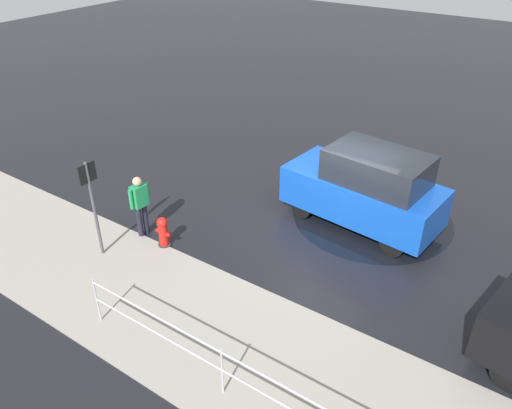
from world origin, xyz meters
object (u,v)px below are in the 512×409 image
Objects in this scene: fire_hydrant at (163,232)px; sign_post at (92,196)px; moving_hatchback at (366,188)px; pedestrian at (140,202)px.

sign_post is at bearing 47.17° from fire_hydrant.
moving_hatchback is 1.69× the size of sign_post.
fire_hydrant is 0.50× the size of pedestrian.
moving_hatchback is at bearing -140.48° from pedestrian.
moving_hatchback is 5.06m from fire_hydrant.
fire_hydrant is (3.52, 3.58, -0.63)m from moving_hatchback.
sign_post is (0.24, 1.12, 0.62)m from pedestrian.
pedestrian is 0.68× the size of sign_post.
moving_hatchback reaches higher than pedestrian.
fire_hydrant is 0.33× the size of sign_post.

